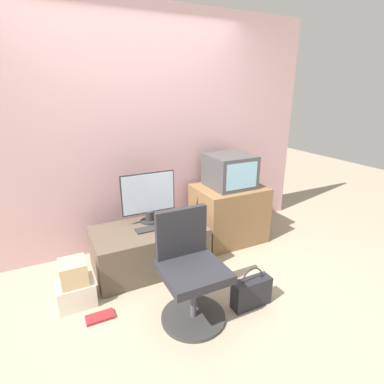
# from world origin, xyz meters

# --- Properties ---
(ground_plane) EXTENTS (12.00, 12.00, 0.00)m
(ground_plane) POSITION_xyz_m (0.00, 0.00, 0.00)
(ground_plane) COLOR tan
(wall_back) EXTENTS (4.40, 0.05, 2.60)m
(wall_back) POSITION_xyz_m (0.00, 1.32, 1.30)
(wall_back) COLOR #CC9EA3
(wall_back) RESTS_ON ground_plane
(desk) EXTENTS (1.11, 0.64, 0.44)m
(desk) POSITION_xyz_m (-0.08, 0.75, 0.22)
(desk) COLOR brown
(desk) RESTS_ON ground_plane
(side_stand) EXTENTS (0.79, 0.62, 0.68)m
(side_stand) POSITION_xyz_m (0.98, 0.91, 0.34)
(side_stand) COLOR olive
(side_stand) RESTS_ON ground_plane
(main_monitor) EXTENTS (0.57, 0.19, 0.53)m
(main_monitor) POSITION_xyz_m (-0.02, 0.90, 0.71)
(main_monitor) COLOR #2D2D2D
(main_monitor) RESTS_ON desk
(keyboard) EXTENTS (0.36, 0.12, 0.01)m
(keyboard) POSITION_xyz_m (-0.04, 0.71, 0.45)
(keyboard) COLOR #2D2D2D
(keyboard) RESTS_ON desk
(mouse) EXTENTS (0.05, 0.04, 0.04)m
(mouse) POSITION_xyz_m (0.19, 0.70, 0.46)
(mouse) COLOR black
(mouse) RESTS_ON desk
(crt_tv) EXTENTS (0.49, 0.50, 0.38)m
(crt_tv) POSITION_xyz_m (0.99, 0.93, 0.86)
(crt_tv) COLOR #474747
(crt_tv) RESTS_ON side_stand
(office_chair) EXTENTS (0.52, 0.52, 0.88)m
(office_chair) POSITION_xyz_m (-0.02, -0.08, 0.40)
(office_chair) COLOR #333333
(office_chair) RESTS_ON ground_plane
(cardboard_box_lower) EXTENTS (0.31, 0.25, 0.21)m
(cardboard_box_lower) POSITION_xyz_m (-0.84, 0.47, 0.11)
(cardboard_box_lower) COLOR beige
(cardboard_box_lower) RESTS_ON ground_plane
(cardboard_box_upper) EXTENTS (0.21, 0.23, 0.20)m
(cardboard_box_upper) POSITION_xyz_m (-0.84, 0.47, 0.32)
(cardboard_box_upper) COLOR #D1B27F
(cardboard_box_upper) RESTS_ON cardboard_box_lower
(handbag) EXTENTS (0.35, 0.12, 0.37)m
(handbag) POSITION_xyz_m (0.50, -0.21, 0.13)
(handbag) COLOR #232328
(handbag) RESTS_ON ground_plane
(book) EXTENTS (0.22, 0.11, 0.02)m
(book) POSITION_xyz_m (-0.70, 0.20, 0.01)
(book) COLOR maroon
(book) RESTS_ON ground_plane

